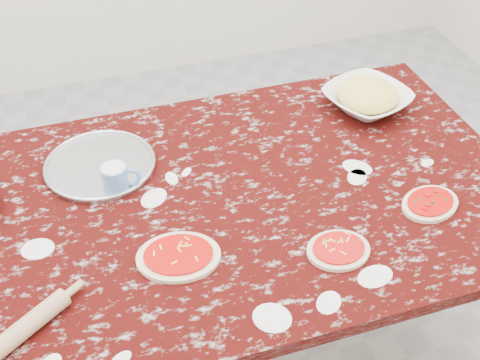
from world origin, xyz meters
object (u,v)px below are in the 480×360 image
object	(u,v)px
worktable	(240,215)
rolling_pin	(25,328)
pizza_tray	(100,166)
flour_mug	(116,179)
cheese_bowl	(367,100)

from	to	relation	value
worktable	rolling_pin	world-z (taller)	rolling_pin
pizza_tray	worktable	bearing A→B (deg)	-33.37
pizza_tray	flour_mug	world-z (taller)	flour_mug
rolling_pin	pizza_tray	bearing A→B (deg)	66.14
pizza_tray	cheese_bowl	world-z (taller)	cheese_bowl
cheese_bowl	pizza_tray	bearing A→B (deg)	-177.23
cheese_bowl	rolling_pin	xyz separation A→B (m)	(-1.12, -0.58, -0.01)
cheese_bowl	rolling_pin	distance (m)	1.26
cheese_bowl	rolling_pin	size ratio (longest dim) A/B	1.17
worktable	flour_mug	distance (m)	0.37
flour_mug	rolling_pin	bearing A→B (deg)	-123.00
flour_mug	cheese_bowl	bearing A→B (deg)	10.72
worktable	rolling_pin	size ratio (longest dim) A/B	7.15
worktable	flour_mug	size ratio (longest dim) A/B	14.63
flour_mug	worktable	bearing A→B (deg)	-19.84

